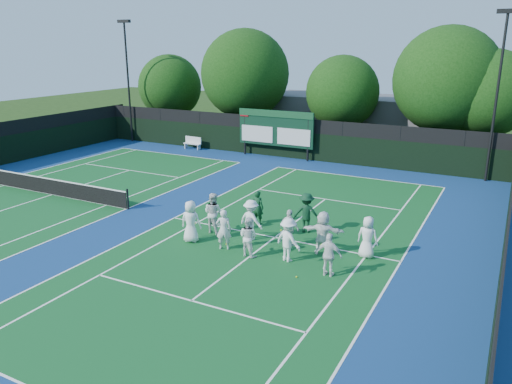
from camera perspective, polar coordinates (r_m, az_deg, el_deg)
The scene contains 35 objects.
ground at distance 21.28m, azimuth 1.00°, elevation -6.12°, with size 120.00×120.00×0.00m, color #1C380F.
court_apron at distance 25.12m, azimuth -10.27°, elevation -2.77°, with size 34.00×32.00×0.01m, color navy.
near_court at distance 22.11m, azimuth 2.18°, elevation -5.21°, with size 11.05×23.85×0.01m.
left_court at distance 30.53m, azimuth -22.23°, elevation -0.27°, with size 11.05×23.85×0.01m.
back_fence at distance 37.30m, azimuth 3.90°, elevation 5.95°, with size 34.00×0.08×3.00m.
divider_fence_right at distance 19.76m, azimuth 26.57°, elevation -5.55°, with size 0.08×32.00×3.00m.
scoreboard at distance 37.21m, azimuth 2.23°, elevation 7.25°, with size 6.00×0.21×3.55m.
clubhouse at distance 43.37m, azimuth 13.18°, elevation 7.91°, with size 18.00×6.00×4.00m, color #5A5A5F.
light_pole_left at distance 44.70m, azimuth -14.51°, elevation 13.62°, with size 1.20×0.30×10.12m.
light_pole_right at distance 33.32m, azimuth 26.04°, elevation 11.66°, with size 1.20×0.30×10.12m.
tennis_net at distance 30.40m, azimuth -22.32°, elevation 0.60°, with size 11.30×0.10×1.10m.
bench at distance 40.97m, azimuth -7.24°, elevation 5.65°, with size 1.60×0.53×1.00m.
tree_a at distance 46.77m, azimuth -9.60°, elevation 11.64°, with size 5.66×5.66×7.35m.
tree_b at distance 42.43m, azimuth -1.02°, elevation 13.07°, with size 7.32×7.32×9.47m.
tree_c at distance 39.17m, azimuth 10.07°, elevation 10.96°, with size 5.54×5.54×7.46m.
tree_d at distance 37.48m, azimuth 21.22°, elevation 11.56°, with size 7.30×7.30×9.49m.
tree_e at distance 37.31m, azimuth 25.26°, elevation 9.95°, with size 5.82×5.82×7.97m.
tennis_ball_0 at distance 21.36m, azimuth -3.41°, elevation -5.97°, with size 0.07×0.07×0.07m, color #BCCD18.
tennis_ball_1 at distance 22.90m, azimuth 2.90°, elevation -4.37°, with size 0.07×0.07×0.07m, color #BCCD18.
tennis_ball_2 at distance 18.54m, azimuth 4.66°, elevation -9.65°, with size 0.07×0.07×0.07m, color #BCCD18.
tennis_ball_3 at distance 23.89m, azimuth -6.97°, elevation -3.57°, with size 0.07×0.07×0.07m, color #BCCD18.
tennis_ball_4 at distance 22.17m, azimuth 8.39°, elevation -5.26°, with size 0.07×0.07×0.07m, color #BCCD18.
tennis_ball_5 at distance 21.44m, azimuth 7.49°, elevation -5.99°, with size 0.07×0.07×0.07m, color #BCCD18.
player_front_0 at distance 21.54m, azimuth -7.46°, elevation -3.36°, with size 0.90×0.58×1.83m, color white.
player_front_1 at distance 20.64m, azimuth -3.71°, elevation -4.30°, with size 0.63×0.41×1.73m, color silver.
player_front_2 at distance 19.98m, azimuth -0.88°, elevation -5.13°, with size 0.80×0.62×1.64m, color white.
player_front_3 at distance 19.54m, azimuth 3.71°, elevation -5.49°, with size 1.14×0.66×1.77m, color white.
player_front_4 at distance 18.49m, azimuth 8.36°, elevation -7.13°, with size 0.98×0.41×1.66m, color white.
player_back_0 at distance 22.47m, azimuth -4.92°, elevation -2.39°, with size 0.90×0.70×1.86m, color silver.
player_back_1 at distance 21.60m, azimuth -0.57°, elevation -3.21°, with size 1.16×0.67×1.80m, color white.
player_back_2 at distance 20.99m, azimuth 3.85°, elevation -4.13°, with size 0.94×0.39×1.61m, color silver.
player_back_3 at distance 20.33m, azimuth 7.65°, elevation -4.64°, with size 1.68×0.54×1.81m, color white.
player_back_4 at distance 20.32m, azimuth 12.62°, elevation -5.06°, with size 0.84×0.55×1.71m, color white.
coach_left at distance 23.51m, azimuth 0.19°, elevation -1.76°, with size 0.60×0.39×1.64m, color #103B1F.
coach_right at distance 22.54m, azimuth 5.79°, elevation -2.39°, with size 1.19×0.68×1.84m, color #0E341D.
Camera 1 is at (8.83, -17.54, 8.21)m, focal length 35.00 mm.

